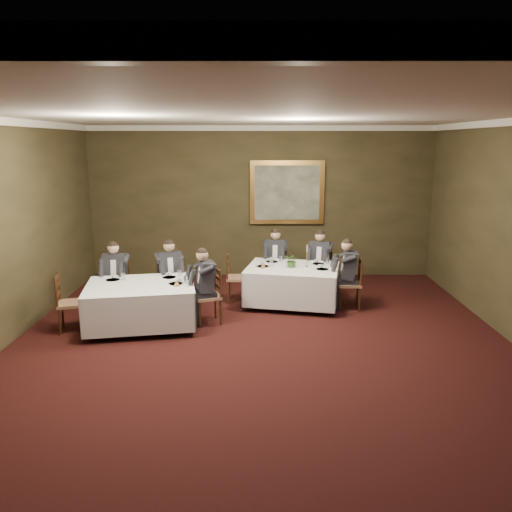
{
  "coord_description": "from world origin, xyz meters",
  "views": [
    {
      "loc": [
        -0.05,
        -6.66,
        3.13
      ],
      "look_at": [
        -0.09,
        2.0,
        1.15
      ],
      "focal_mm": 35.0,
      "sensor_mm": 36.0,
      "label": 1
    }
  ],
  "objects_px": {
    "diner_sec_backright": "(170,282)",
    "chair_sec_endright": "(209,307)",
    "chair_main_backright": "(320,280)",
    "chair_main_endleft": "(237,288)",
    "diner_sec_endright": "(208,295)",
    "centerpiece": "(292,260)",
    "chair_main_endright": "(350,294)",
    "painting": "(287,193)",
    "diner_main_backleft": "(276,267)",
    "candlestick": "(307,259)",
    "table_main": "(292,283)",
    "diner_sec_backleft": "(117,285)",
    "chair_sec_backright": "(170,294)",
    "chair_main_backleft": "(276,277)",
    "diner_main_endright": "(350,283)",
    "diner_main_backright": "(320,270)",
    "chair_sec_endleft": "(71,315)",
    "table_second": "(141,302)",
    "chair_sec_backleft": "(118,296)"
  },
  "relations": [
    {
      "from": "diner_sec_backright",
      "to": "centerpiece",
      "type": "height_order",
      "value": "diner_sec_backright"
    },
    {
      "from": "diner_main_endright",
      "to": "painting",
      "type": "xyz_separation_m",
      "value": [
        -1.08,
        2.42,
        1.48
      ]
    },
    {
      "from": "diner_main_backleft",
      "to": "painting",
      "type": "relative_size",
      "value": 0.78
    },
    {
      "from": "diner_sec_backleft",
      "to": "chair_main_backleft",
      "type": "bearing_deg",
      "value": -156.29
    },
    {
      "from": "table_main",
      "to": "diner_main_endright",
      "type": "height_order",
      "value": "diner_main_endright"
    },
    {
      "from": "chair_main_endleft",
      "to": "diner_main_backright",
      "type": "bearing_deg",
      "value": 108.67
    },
    {
      "from": "diner_sec_endright",
      "to": "centerpiece",
      "type": "distance_m",
      "value": 1.88
    },
    {
      "from": "table_main",
      "to": "centerpiece",
      "type": "xyz_separation_m",
      "value": [
        -0.01,
        -0.02,
        0.47
      ]
    },
    {
      "from": "table_main",
      "to": "chair_main_backleft",
      "type": "xyz_separation_m",
      "value": [
        -0.29,
        0.98,
        -0.17
      ]
    },
    {
      "from": "table_main",
      "to": "chair_main_endleft",
      "type": "distance_m",
      "value": 1.13
    },
    {
      "from": "diner_main_backleft",
      "to": "chair_main_endright",
      "type": "relative_size",
      "value": 1.35
    },
    {
      "from": "chair_main_endright",
      "to": "diner_sec_endright",
      "type": "xyz_separation_m",
      "value": [
        -2.65,
        -0.81,
        0.23
      ]
    },
    {
      "from": "chair_main_endleft",
      "to": "painting",
      "type": "xyz_separation_m",
      "value": [
        1.09,
        1.99,
        1.71
      ]
    },
    {
      "from": "diner_main_backright",
      "to": "chair_main_endleft",
      "type": "height_order",
      "value": "diner_main_backright"
    },
    {
      "from": "chair_sec_endleft",
      "to": "diner_main_backleft",
      "type": "bearing_deg",
      "value": 109.55
    },
    {
      "from": "diner_sec_backright",
      "to": "diner_main_endright",
      "type": "bearing_deg",
      "value": 158.44
    },
    {
      "from": "diner_sec_backright",
      "to": "chair_sec_endright",
      "type": "distance_m",
      "value": 1.16
    },
    {
      "from": "diner_main_backright",
      "to": "diner_sec_backright",
      "type": "xyz_separation_m",
      "value": [
        -3.0,
        -1.01,
        0.0
      ]
    },
    {
      "from": "chair_main_backright",
      "to": "centerpiece",
      "type": "bearing_deg",
      "value": 71.99
    },
    {
      "from": "diner_main_backright",
      "to": "chair_sec_backleft",
      "type": "relative_size",
      "value": 1.35
    },
    {
      "from": "table_main",
      "to": "diner_main_backleft",
      "type": "bearing_deg",
      "value": 106.76
    },
    {
      "from": "diner_main_backright",
      "to": "chair_sec_endleft",
      "type": "bearing_deg",
      "value": 47.08
    },
    {
      "from": "table_second",
      "to": "diner_main_endright",
      "type": "bearing_deg",
      "value": 14.99
    },
    {
      "from": "table_main",
      "to": "diner_sec_endright",
      "type": "xyz_separation_m",
      "value": [
        -1.55,
        -1.02,
        0.06
      ]
    },
    {
      "from": "diner_main_endright",
      "to": "painting",
      "type": "relative_size",
      "value": 0.78
    },
    {
      "from": "diner_sec_backleft",
      "to": "chair_sec_backright",
      "type": "relative_size",
      "value": 1.35
    },
    {
      "from": "chair_main_endleft",
      "to": "chair_sec_backright",
      "type": "height_order",
      "value": "same"
    },
    {
      "from": "chair_main_endleft",
      "to": "chair_sec_backright",
      "type": "bearing_deg",
      "value": -71.21
    },
    {
      "from": "diner_sec_backleft",
      "to": "centerpiece",
      "type": "distance_m",
      "value": 3.36
    },
    {
      "from": "diner_main_endright",
      "to": "diner_sec_backright",
      "type": "xyz_separation_m",
      "value": [
        -3.44,
        -0.01,
        0.0
      ]
    },
    {
      "from": "chair_sec_endright",
      "to": "chair_main_endright",
      "type": "bearing_deg",
      "value": -91.21
    },
    {
      "from": "chair_main_backright",
      "to": "chair_sec_endright",
      "type": "xyz_separation_m",
      "value": [
        -2.18,
        -1.81,
        0.0
      ]
    },
    {
      "from": "chair_main_endleft",
      "to": "diner_sec_backright",
      "type": "bearing_deg",
      "value": -70.71
    },
    {
      "from": "diner_main_endright",
      "to": "chair_sec_backleft",
      "type": "bearing_deg",
      "value": 96.76
    },
    {
      "from": "chair_main_endright",
      "to": "chair_sec_endright",
      "type": "relative_size",
      "value": 1.0
    },
    {
      "from": "table_main",
      "to": "diner_sec_backright",
      "type": "relative_size",
      "value": 1.48
    },
    {
      "from": "diner_main_backleft",
      "to": "chair_main_endleft",
      "type": "height_order",
      "value": "diner_main_backleft"
    },
    {
      "from": "diner_main_backleft",
      "to": "painting",
      "type": "height_order",
      "value": "painting"
    },
    {
      "from": "table_main",
      "to": "chair_sec_endleft",
      "type": "relative_size",
      "value": 1.99
    },
    {
      "from": "diner_sec_endright",
      "to": "painting",
      "type": "height_order",
      "value": "painting"
    },
    {
      "from": "diner_sec_backleft",
      "to": "diner_sec_backright",
      "type": "xyz_separation_m",
      "value": [
        0.97,
        0.17,
        0.0
      ]
    },
    {
      "from": "chair_sec_backright",
      "to": "diner_sec_backright",
      "type": "xyz_separation_m",
      "value": [
        0.0,
        -0.01,
        0.23
      ]
    },
    {
      "from": "diner_sec_backleft",
      "to": "diner_sec_endright",
      "type": "bearing_deg",
      "value": 159.92
    },
    {
      "from": "chair_sec_backright",
      "to": "diner_sec_endright",
      "type": "distance_m",
      "value": 1.17
    },
    {
      "from": "table_second",
      "to": "diner_main_backleft",
      "type": "xyz_separation_m",
      "value": [
        2.39,
        2.19,
        0.06
      ]
    },
    {
      "from": "candlestick",
      "to": "painting",
      "type": "bearing_deg",
      "value": 97.2
    },
    {
      "from": "chair_main_backleft",
      "to": "diner_main_backleft",
      "type": "height_order",
      "value": "diner_main_backleft"
    },
    {
      "from": "candlestick",
      "to": "table_main",
      "type": "bearing_deg",
      "value": -175.95
    },
    {
      "from": "chair_main_backright",
      "to": "chair_main_endleft",
      "type": "bearing_deg",
      "value": 39.31
    },
    {
      "from": "diner_sec_backleft",
      "to": "candlestick",
      "type": "relative_size",
      "value": 2.99
    }
  ]
}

